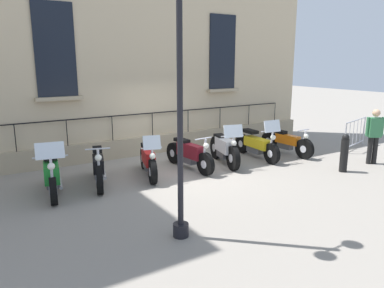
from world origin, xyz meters
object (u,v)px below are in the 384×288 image
at_px(bollard, 344,153).
at_px(motorcycle_green, 52,176).
at_px(motorcycle_maroon, 189,154).
at_px(crowd_barrier, 355,133).
at_px(motorcycle_black, 99,168).
at_px(motorcycle_white, 225,149).
at_px(motorcycle_yellow, 257,145).
at_px(motorcycle_orange, 287,142).
at_px(pedestrian_standing, 374,133).
at_px(lamppost, 180,60).
at_px(motorcycle_red, 148,161).

bearing_deg(bollard, motorcycle_green, -108.35).
height_order(motorcycle_maroon, crowd_barrier, crowd_barrier).
xyz_separation_m(motorcycle_black, bollard, (2.54, 6.18, 0.12)).
xyz_separation_m(motorcycle_green, motorcycle_white, (0.04, 4.95, 0.02)).
bearing_deg(motorcycle_green, motorcycle_white, 89.53).
distance_m(motorcycle_maroon, motorcycle_yellow, 2.47).
xyz_separation_m(motorcycle_green, motorcycle_black, (-0.11, 1.14, -0.02)).
xyz_separation_m(motorcycle_orange, pedestrian_standing, (2.21, 1.32, 0.54)).
bearing_deg(pedestrian_standing, motorcycle_orange, -149.08).
bearing_deg(motorcycle_white, motorcycle_orange, 87.53).
distance_m(crowd_barrier, pedestrian_standing, 2.02).
bearing_deg(pedestrian_standing, motorcycle_yellow, -132.88).
bearing_deg(motorcycle_yellow, motorcycle_white, -89.07).
relative_size(motorcycle_orange, pedestrian_standing, 1.30).
relative_size(motorcycle_yellow, lamppost, 0.46).
height_order(motorcycle_yellow, motorcycle_orange, motorcycle_yellow).
xyz_separation_m(motorcycle_red, motorcycle_white, (0.14, 2.45, 0.04)).
xyz_separation_m(motorcycle_black, pedestrian_standing, (2.47, 7.62, 0.52)).
distance_m(motorcycle_green, motorcycle_orange, 7.44).
height_order(motorcycle_red, motorcycle_orange, motorcycle_red).
bearing_deg(motorcycle_red, motorcycle_green, -87.80).
xyz_separation_m(motorcycle_red, crowd_barrier, (0.95, 7.56, 0.14)).
bearing_deg(motorcycle_orange, motorcycle_red, -92.82).
distance_m(motorcycle_white, lamppost, 5.50).
distance_m(motorcycle_green, bollard, 7.71).
distance_m(motorcycle_red, crowd_barrier, 7.62).
bearing_deg(motorcycle_red, motorcycle_orange, 87.18).
height_order(motorcycle_green, motorcycle_maroon, motorcycle_green).
xyz_separation_m(lamppost, bollard, (-0.98, 5.85, -2.52)).
xyz_separation_m(motorcycle_orange, lamppost, (3.26, -5.97, 2.67)).
distance_m(motorcycle_black, motorcycle_white, 3.81).
relative_size(motorcycle_black, motorcycle_red, 1.03).
bearing_deg(motorcycle_yellow, motorcycle_red, -91.76).
xyz_separation_m(motorcycle_black, motorcycle_red, (0.01, 1.36, -0.00)).
relative_size(motorcycle_maroon, bollard, 2.02).
xyz_separation_m(motorcycle_white, crowd_barrier, (0.82, 5.12, 0.10)).
relative_size(motorcycle_black, motorcycle_orange, 0.95).
bearing_deg(pedestrian_standing, bollard, -87.14).
height_order(motorcycle_black, motorcycle_white, motorcycle_white).
height_order(motorcycle_green, motorcycle_red, motorcycle_green).
bearing_deg(motorcycle_maroon, motorcycle_orange, 86.53).
relative_size(motorcycle_red, pedestrian_standing, 1.20).
bearing_deg(motorcycle_white, bollard, 44.80).
height_order(motorcycle_green, motorcycle_black, motorcycle_green).
relative_size(motorcycle_yellow, crowd_barrier, 1.20).
relative_size(motorcycle_black, crowd_barrier, 1.12).
distance_m(motorcycle_maroon, bollard, 4.34).
bearing_deg(motorcycle_yellow, motorcycle_maroon, -92.17).
bearing_deg(bollard, motorcycle_maroon, -125.23).
distance_m(motorcycle_green, motorcycle_maroon, 3.78).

